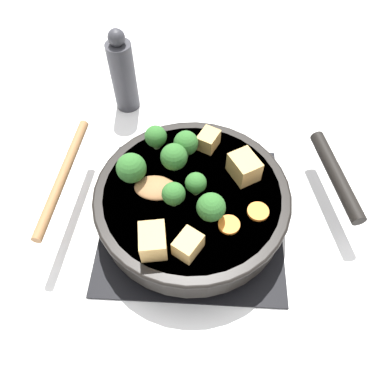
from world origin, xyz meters
name	(u,v)px	position (x,y,z in m)	size (l,w,h in m)	color
ground_plane	(192,217)	(0.00, 0.00, 0.00)	(2.40, 2.40, 0.00)	white
front_burner_grate	(192,214)	(0.00, 0.00, 0.01)	(0.31, 0.31, 0.03)	black
skillet_pan	(194,200)	(0.00, 0.00, 0.06)	(0.32, 0.43, 0.05)	black
wooden_spoon	(102,180)	(-0.01, -0.15, 0.09)	(0.24, 0.20, 0.02)	olive
tofu_cube_center_large	(186,245)	(0.10, 0.00, 0.09)	(0.04, 0.03, 0.03)	tan
tofu_cube_near_handle	(208,140)	(-0.10, 0.02, 0.09)	(0.04, 0.03, 0.03)	tan
tofu_cube_east_chunk	(153,241)	(0.10, -0.05, 0.10)	(0.05, 0.04, 0.04)	tan
tofu_cube_west_chunk	(244,167)	(-0.04, 0.08, 0.10)	(0.05, 0.04, 0.04)	tan
broccoli_floret_near_spoon	(211,207)	(0.05, 0.03, 0.11)	(0.04, 0.04, 0.05)	#709956
broccoli_floret_center_top	(174,194)	(0.02, -0.03, 0.10)	(0.04, 0.04, 0.04)	#709956
broccoli_floret_east_rim	(186,143)	(-0.08, -0.01, 0.11)	(0.04, 0.04, 0.05)	#709956
broccoli_floret_west_rim	(196,182)	(0.00, 0.01, 0.10)	(0.03, 0.03, 0.04)	#709956
broccoli_floret_north_edge	(131,168)	(-0.02, -0.10, 0.11)	(0.05, 0.05, 0.05)	#709956
broccoli_floret_south_cluster	(174,157)	(-0.05, -0.03, 0.11)	(0.04, 0.04, 0.05)	#709956
broccoli_floret_mid_floret	(156,137)	(-0.09, -0.07, 0.10)	(0.04, 0.04, 0.05)	#709956
carrot_slice_orange_thin	(229,225)	(0.06, 0.06, 0.08)	(0.03, 0.03, 0.01)	orange
carrot_slice_near_center	(258,212)	(0.03, 0.10, 0.08)	(0.03, 0.03, 0.01)	orange
pepper_mill	(123,74)	(-0.28, -0.16, 0.08)	(0.05, 0.05, 0.18)	#333338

